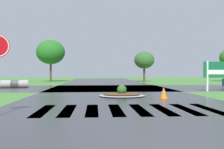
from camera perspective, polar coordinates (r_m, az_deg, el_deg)
The scene contains 8 objects.
asphalt_roadway at distance 14.39m, azimuth 1.14°, elevation -5.12°, with size 10.26×80.00×0.01m, color #35353A.
asphalt_cross_road at distance 22.54m, azimuth -0.66°, elevation -3.04°, with size 90.00×9.24×0.01m, color #35353A.
crosswalk_stripes at distance 9.73m, azimuth 3.56°, elevation -7.89°, with size 6.75×3.14×0.01m.
estate_billboard at distance 20.37m, azimuth 22.95°, elevation 0.68°, with size 2.52×0.43×2.23m.
median_island at distance 14.91m, azimuth 2.22°, elevation -4.43°, with size 2.71×2.39×0.68m.
drainage_pipe_stack at distance 24.39m, azimuth -21.04°, elevation -1.99°, with size 2.43×1.23×0.70m.
traffic_cone at distance 13.99m, azimuth 11.53°, elevation -4.07°, with size 0.40×0.40×0.63m.
background_treeline at distance 36.77m, azimuth -11.10°, elevation 4.34°, with size 41.04×4.85×6.00m.
Camera 1 is at (-1.24, -4.26, 1.44)m, focal length 40.69 mm.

